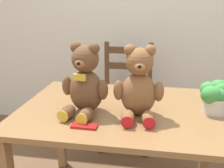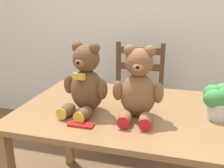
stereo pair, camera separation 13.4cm
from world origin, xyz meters
name	(u,v)px [view 1 (the left image)]	position (x,y,z in m)	size (l,w,h in m)	color
wall_back	(141,4)	(0.00, 1.66, 1.30)	(8.00, 0.04, 2.60)	silver
dining_table	(125,124)	(0.00, 0.42, 0.62)	(1.23, 0.85, 0.73)	olive
wooden_chair_behind	(126,97)	(-0.08, 1.26, 0.48)	(0.45, 0.39, 0.96)	brown
teddy_bear_left	(85,83)	(-0.22, 0.34, 0.89)	(0.28, 0.29, 0.39)	brown
teddy_bear_right	(139,86)	(0.08, 0.34, 0.89)	(0.27, 0.27, 0.38)	brown
potted_plant	(215,96)	(0.49, 0.45, 0.82)	(0.17, 0.17, 0.18)	beige
chocolate_bar	(84,126)	(-0.17, 0.15, 0.73)	(0.13, 0.05, 0.01)	red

